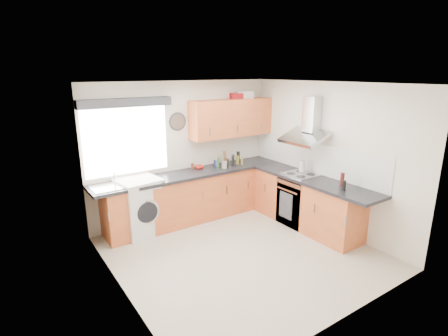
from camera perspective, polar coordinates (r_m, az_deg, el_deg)
ground_plane at (r=5.46m, az=2.91°, el=-13.63°), size 3.60×3.60×0.00m
ceiling at (r=4.77m, az=3.33°, el=13.60°), size 3.60×3.60×0.02m
wall_back at (r=6.45m, az=-6.59°, el=2.83°), size 3.60×0.02×2.50m
wall_front at (r=3.78m, az=19.92°, el=-7.33°), size 3.60×0.02×2.50m
wall_left at (r=4.19m, az=-17.01°, el=-4.84°), size 0.02×3.60×2.50m
wall_right at (r=6.19m, az=16.51°, el=1.75°), size 0.02×3.60×2.50m
window at (r=5.98m, az=-15.60°, el=4.28°), size 1.40×0.02×1.10m
window_blind at (r=5.81m, az=-15.76°, el=10.25°), size 1.50×0.18×0.14m
splashback at (r=6.39m, az=14.35°, el=1.67°), size 0.01×3.00×0.54m
base_cab_back at (r=6.39m, az=-5.95°, el=-4.95°), size 3.00×0.58×0.86m
base_cab_corner at (r=7.23m, az=5.33°, el=-2.48°), size 0.60×0.60×0.86m
base_cab_right at (r=6.32m, az=13.20°, el=-5.55°), size 0.58×2.10×0.86m
worktop_back at (r=6.29m, az=-5.22°, el=-0.91°), size 3.60×0.62×0.05m
worktop_right at (r=6.07m, az=14.44°, el=-1.96°), size 0.62×2.42×0.05m
sink at (r=5.78m, az=-16.85°, el=-2.36°), size 0.84×0.46×0.10m
oven at (r=6.40m, az=12.16°, el=-5.23°), size 0.56×0.58×0.85m
hob_plate at (r=6.25m, az=12.41°, el=-1.01°), size 0.52×0.52×0.01m
extractor_hood at (r=6.14m, az=13.53°, el=6.79°), size 0.52×0.78×0.66m
upper_cabinets at (r=6.70m, az=1.25°, el=8.18°), size 1.70×0.35×0.70m
washing_machine at (r=6.05m, az=-13.57°, el=-6.08°), size 0.72×0.70×0.95m
wall_clock at (r=6.29m, az=-7.54°, el=7.50°), size 0.33×0.04×0.33m
casserole at (r=6.95m, az=3.34°, el=11.88°), size 0.38×0.33×0.13m
storage_box at (r=6.83m, az=1.98°, el=11.70°), size 0.26×0.23×0.10m
utensil_pot at (r=6.50m, az=0.06°, el=0.56°), size 0.10×0.10×0.14m
kitchen_roll at (r=6.37m, az=12.62°, el=0.26°), size 0.13×0.13×0.22m
tomato_cluster at (r=6.51m, az=-4.06°, el=0.22°), size 0.17×0.17×0.07m
jar_0 at (r=6.81m, az=2.34°, el=1.71°), size 0.06×0.06×0.24m
jar_1 at (r=6.61m, az=-1.07°, el=0.97°), size 0.07×0.07×0.17m
jar_2 at (r=6.63m, az=-1.50°, el=0.80°), size 0.05×0.05×0.12m
jar_3 at (r=6.78m, az=2.20°, el=1.32°), size 0.07×0.07×0.17m
jar_4 at (r=6.66m, az=1.49°, el=1.28°), size 0.06×0.06×0.21m
jar_5 at (r=6.42m, az=-1.00°, el=0.76°), size 0.04×0.04×0.22m
jar_6 at (r=6.81m, az=0.24°, el=1.20°), size 0.05×0.05×0.12m
jar_7 at (r=6.63m, az=0.50°, el=0.87°), size 0.07×0.07×0.14m
jar_8 at (r=6.75m, az=2.96°, el=1.16°), size 0.04×0.04×0.15m
jar_9 at (r=6.47m, az=-5.19°, el=0.29°), size 0.06×0.06×0.10m
jar_10 at (r=6.78m, az=0.10°, el=1.66°), size 0.05×0.05×0.24m
jar_11 at (r=6.59m, az=-1.07°, el=0.71°), size 0.05×0.05×0.13m
bottle_0 at (r=5.80m, az=18.74°, el=-1.76°), size 0.06×0.06×0.21m
bottle_1 at (r=5.59m, az=19.01°, el=-2.73°), size 0.06×0.06×0.15m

